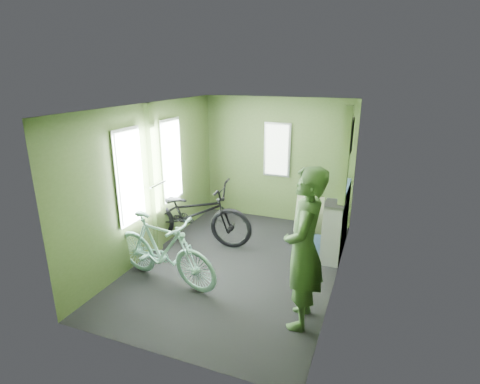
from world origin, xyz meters
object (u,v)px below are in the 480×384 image
at_px(passenger, 304,249).
at_px(bench_seat, 329,229).
at_px(waste_box, 332,233).
at_px(bicycle_black, 193,243).
at_px(bicycle_mint, 165,283).

xyz_separation_m(passenger, bench_seat, (-0.00, 2.08, -0.61)).
bearing_deg(passenger, waste_box, 172.01).
bearing_deg(passenger, bicycle_black, -127.06).
bearing_deg(waste_box, bench_seat, 102.65).
xyz_separation_m(bicycle_black, bench_seat, (2.12, 0.70, 0.31)).
bearing_deg(passenger, bench_seat, 176.04).
xyz_separation_m(passenger, waste_box, (0.11, 1.58, -0.45)).
bearing_deg(bicycle_mint, bicycle_black, 21.04).
relative_size(bicycle_black, passenger, 1.11).
xyz_separation_m(bicycle_black, waste_box, (2.23, 0.20, 0.46)).
height_order(bicycle_mint, waste_box, waste_box).
distance_m(passenger, bench_seat, 2.17).
distance_m(bicycle_black, bicycle_mint, 1.26).
height_order(passenger, bench_seat, passenger).
height_order(waste_box, bench_seat, bench_seat).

